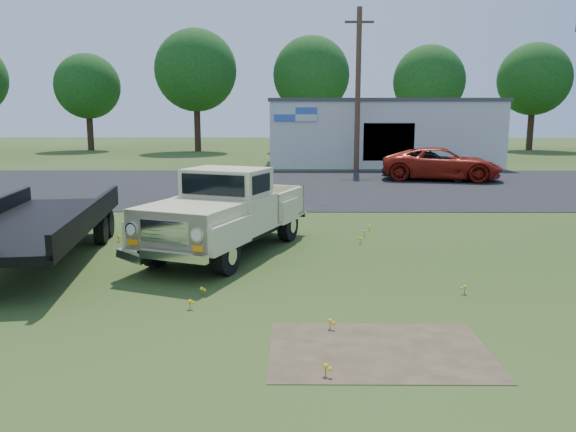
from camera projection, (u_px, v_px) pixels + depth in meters
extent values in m
plane|color=#293F14|center=(276.00, 285.00, 10.63)|extent=(140.00, 140.00, 0.00)
cube|color=black|center=(285.00, 186.00, 25.39)|extent=(90.00, 14.00, 0.02)
cube|color=#4A3C27|center=(379.00, 351.00, 7.67)|extent=(3.00, 2.00, 0.01)
cube|color=#4A3C27|center=(200.00, 243.00, 14.09)|extent=(2.20, 1.60, 0.01)
cube|color=#BABAB6|center=(379.00, 133.00, 36.80)|extent=(14.00, 8.00, 4.00)
cube|color=#3F3F44|center=(380.00, 101.00, 36.44)|extent=(14.20, 8.20, 0.20)
cube|color=black|center=(389.00, 142.00, 32.98)|extent=(3.00, 0.10, 2.20)
cube|color=silver|center=(295.00, 114.00, 32.64)|extent=(2.50, 0.08, 0.80)
cylinder|color=#4B2F23|center=(358.00, 91.00, 31.45)|extent=(0.30, 0.30, 9.00)
cube|color=#4B2F23|center=(359.00, 22.00, 30.79)|extent=(1.60, 0.12, 0.12)
cylinder|color=#332117|center=(90.00, 132.00, 50.81)|extent=(0.56, 0.56, 3.24)
sphere|color=#134514|center=(87.00, 86.00, 50.09)|extent=(5.76, 5.76, 5.76)
cylinder|color=#332117|center=(197.00, 129.00, 49.20)|extent=(0.56, 0.56, 3.96)
sphere|color=#134514|center=(196.00, 70.00, 48.32)|extent=(7.04, 7.04, 7.04)
cylinder|color=#332117|center=(311.00, 129.00, 50.13)|extent=(0.56, 0.56, 3.78)
sphere|color=#134514|center=(311.00, 75.00, 49.29)|extent=(6.72, 6.72, 6.72)
cylinder|color=#332117|center=(427.00, 132.00, 48.62)|extent=(0.56, 0.56, 3.42)
sphere|color=#134514|center=(429.00, 81.00, 47.85)|extent=(6.08, 6.08, 6.08)
cylinder|color=#332117|center=(530.00, 130.00, 50.99)|extent=(0.56, 0.56, 3.60)
sphere|color=#134514|center=(534.00, 79.00, 50.19)|extent=(6.40, 6.40, 6.40)
imported|color=maroon|center=(442.00, 164.00, 27.49)|extent=(6.09, 3.71, 1.58)
imported|color=black|center=(427.00, 165.00, 27.45)|extent=(4.62, 2.57, 1.49)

